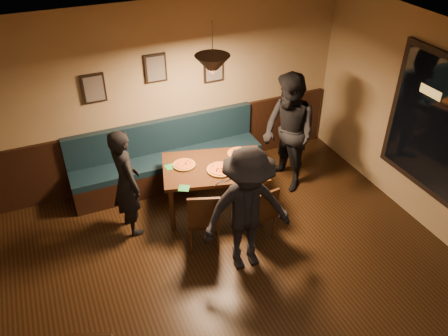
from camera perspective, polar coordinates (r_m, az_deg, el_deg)
name	(u,v)px	position (r m, az deg, el deg)	size (l,w,h in m)	color
ceiling	(279,111)	(3.38, 6.89, 7.17)	(7.00, 7.00, 0.00)	silver
wall_back	(158,96)	(6.93, -8.36, 8.94)	(6.00, 6.00, 0.00)	#8C704F
wainscot	(163,148)	(7.33, -7.71, 2.49)	(5.88, 0.06, 1.00)	black
booth_bench	(168,157)	(7.11, -7.07, 1.44)	(3.00, 0.60, 1.00)	#0F232D
picture_left	(94,88)	(6.63, -16.05, 9.60)	(0.32, 0.04, 0.42)	black
picture_center	(156,68)	(6.72, -8.60, 12.31)	(0.32, 0.04, 0.42)	black
picture_right	(214,69)	(7.04, -1.31, 12.40)	(0.32, 0.04, 0.42)	black
pendant_lamp	(213,65)	(5.67, -1.45, 12.79)	(0.44, 0.44, 0.25)	black
dining_table	(214,188)	(6.59, -1.22, -2.50)	(1.43, 0.92, 0.77)	#311D0D
chair_near_left	(204,217)	(5.95, -2.56, -6.24)	(0.41, 0.41, 0.92)	black
chair_near_right	(258,211)	(6.12, 4.34, -5.42)	(0.37, 0.37, 0.85)	black
diner_left	(126,183)	(6.13, -12.18, -1.84)	(0.58, 0.38, 1.58)	black
diner_right	(289,133)	(6.87, 8.12, 4.33)	(0.91, 0.71, 1.86)	black
diner_front	(247,211)	(5.43, 2.96, -5.45)	(1.11, 0.64, 1.71)	black
pizza_a	(184,165)	(6.38, -5.03, 0.40)	(0.32, 0.32, 0.04)	gold
pizza_b	(220,170)	(6.25, -0.48, -0.20)	(0.37, 0.37, 0.04)	orange
pizza_c	(239,153)	(6.60, 1.88, 1.84)	(0.33, 0.33, 0.04)	orange
soda_glass	(262,161)	(6.35, 4.83, 0.89)	(0.07, 0.07, 0.16)	black
tabasco_bottle	(253,157)	(6.48, 3.67, 1.45)	(0.02, 0.02, 0.11)	#970507
napkin_a	(170,167)	(6.38, -6.78, 0.14)	(0.14, 0.14, 0.01)	#1F7636
napkin_b	(184,188)	(5.96, -5.05, -2.54)	(0.14, 0.14, 0.01)	#1E743A
cutlery_set	(224,181)	(6.06, -0.01, -1.70)	(0.02, 0.20, 0.00)	white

